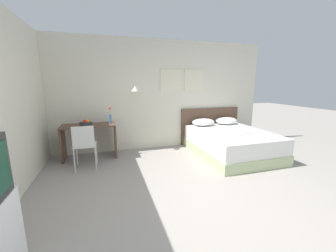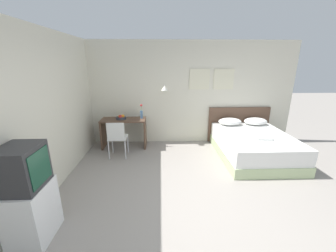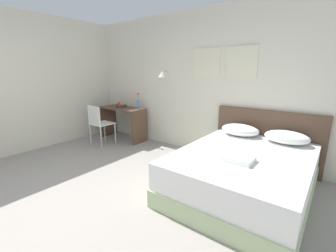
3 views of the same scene
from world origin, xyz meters
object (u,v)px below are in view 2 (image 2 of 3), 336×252
bed (253,146)px  pillow_right (256,121)px  pillow_left (230,122)px  television (22,168)px  fruit_bowl (121,117)px  tv_stand (32,213)px  desk (124,128)px  folded_towel_near_foot (263,138)px  headboard (238,124)px  flower_vase (141,113)px  desk_chair (117,136)px

bed → pillow_right: pillow_right is taller
pillow_left → television: 4.48m
fruit_bowl → tv_stand: fruit_bowl is taller
pillow_right → desk: bearing=-179.4°
desk → television: bearing=-102.4°
tv_stand → pillow_left: bearing=41.0°
folded_towel_near_foot → tv_stand: tv_stand is taller
fruit_bowl → tv_stand: 2.99m
headboard → flower_vase: bearing=-174.5°
pillow_right → tv_stand: pillow_right is taller
desk_chair → fruit_bowl: bearing=90.4°
desk → fruit_bowl: size_ratio=4.41×
fruit_bowl → folded_towel_near_foot: bearing=-17.8°
desk_chair → television: size_ratio=1.69×
folded_towel_near_foot → fruit_bowl: fruit_bowl is taller
pillow_right → desk: desk is taller
desk → fruit_bowl: fruit_bowl is taller
bed → folded_towel_near_foot: (0.03, -0.30, 0.31)m
bed → flower_vase: flower_vase is taller
pillow_left → desk_chair: desk_chair is taller
bed → fruit_bowl: size_ratio=7.88×
tv_stand → bed: bearing=30.4°
pillow_right → flower_vase: flower_vase is taller
folded_towel_near_foot → bed: bearing=95.8°
bed → television: bearing=-149.5°
tv_stand → fruit_bowl: bearing=78.6°
fruit_bowl → television: bearing=-101.3°
flower_vase → tv_stand: 3.19m
headboard → pillow_right: 0.47m
bed → headboard: 1.04m
bed → fruit_bowl: fruit_bowl is taller
pillow_left → desk_chair: (-2.79, -0.67, -0.13)m
pillow_right → desk_chair: 3.53m
headboard → fruit_bowl: headboard is taller
headboard → television: 4.93m
flower_vase → desk_chair: bearing=-126.0°
fruit_bowl → tv_stand: (-0.58, -2.90, -0.43)m
bed → desk_chair: size_ratio=2.31×
desk → headboard: bearing=5.8°
desk → folded_towel_near_foot: bearing=-18.0°
folded_towel_near_foot → television: 4.21m
desk_chair → television: 2.38m
desk → tv_stand: bearing=-102.4°
folded_towel_near_foot → flower_vase: 2.87m
television → bed: bearing=30.5°
folded_towel_near_foot → desk_chair: 3.18m
pillow_right → folded_towel_near_foot: 1.09m
bed → tv_stand: tv_stand is taller
desk_chair → fruit_bowl: fruit_bowl is taller
pillow_right → desk: 3.42m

